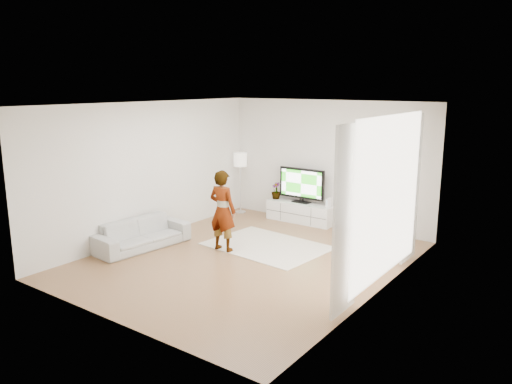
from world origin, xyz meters
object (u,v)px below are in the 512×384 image
Objects in this scene: media_console at (301,212)px; player at (223,211)px; sofa at (142,234)px; floor_lamp at (240,162)px; rug at (267,246)px; television at (302,184)px.

player is (-0.16, -2.63, 0.56)m from media_console.
floor_lamp is at bearing 8.14° from sofa.
rug is 1.19m from player.
media_console is at bearing 101.18° from rug.
television is 0.77× the size of floor_lamp.
media_console is 1.97m from rug.
television is 2.17m from rug.
media_console is at bearing -96.51° from player.
television is 1.72m from floor_lamp.
floor_lamp reaches higher than rug.
sofa is (-1.56, -3.45, -0.61)m from television.
player reaches higher than television.
player is at bearing -58.99° from floor_lamp.
media_console is 0.66m from television.
player is at bearing -54.17° from sofa.
media_console is at bearing -90.00° from television.
player is at bearing -127.17° from rug.
rug is 3.00m from floor_lamp.
television is 0.51× the size of rug.
television reaches higher than rug.
television is 3.83m from sofa.
floor_lamp is at bearing 138.66° from rug.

